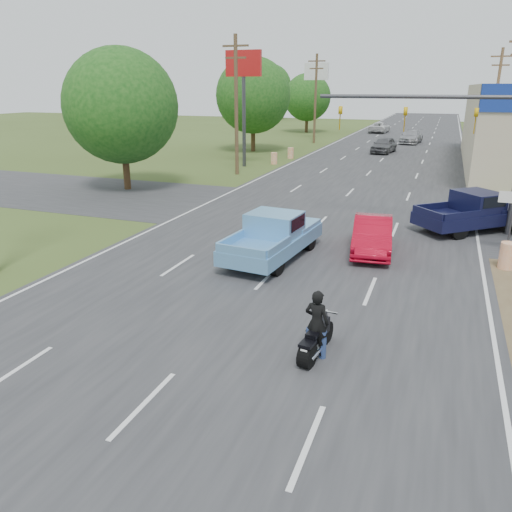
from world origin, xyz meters
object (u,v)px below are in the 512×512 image
at_px(motorcycle, 315,342).
at_px(navy_pickup, 477,211).
at_px(blue_pickup, 275,235).
at_px(distant_car_grey, 384,145).
at_px(red_convertible, 372,235).
at_px(distant_car_white, 379,128).
at_px(rider, 317,326).
at_px(distant_car_silver, 411,137).

height_order(motorcycle, navy_pickup, navy_pickup).
relative_size(blue_pickup, distant_car_grey, 1.22).
xyz_separation_m(blue_pickup, distant_car_grey, (-0.01, 35.11, -0.13)).
distance_m(motorcycle, navy_pickup, 14.68).
relative_size(red_convertible, navy_pickup, 0.78).
distance_m(distant_car_grey, distant_car_white, 24.16).
bearing_deg(rider, distant_car_grey, -77.21).
distance_m(navy_pickup, distant_car_grey, 29.05).
height_order(blue_pickup, distant_car_grey, blue_pickup).
bearing_deg(red_convertible, rider, -97.44).
distance_m(red_convertible, navy_pickup, 6.49).
relative_size(motorcycle, blue_pickup, 0.35).
distance_m(motorcycle, blue_pickup, 7.79).
height_order(red_convertible, distant_car_silver, distant_car_silver).
distance_m(navy_pickup, distant_car_silver, 38.81).
relative_size(navy_pickup, distant_car_silver, 1.05).
distance_m(red_convertible, distant_car_silver, 43.46).
bearing_deg(rider, distant_car_silver, -80.22).
bearing_deg(motorcycle, distant_car_silver, 99.77).
bearing_deg(distant_car_white, rider, 99.35).
bearing_deg(distant_car_grey, navy_pickup, -67.17).
xyz_separation_m(motorcycle, distant_car_grey, (-3.42, 42.10, 0.35)).
relative_size(rider, distant_car_grey, 0.36).
xyz_separation_m(rider, distant_car_silver, (-1.51, 52.41, -0.08)).
bearing_deg(rider, motorcycle, 90.00).
relative_size(red_convertible, distant_car_white, 0.81).
bearing_deg(red_convertible, distant_car_grey, 89.18).
xyz_separation_m(distant_car_silver, distant_car_white, (-5.43, 13.55, -0.03)).
height_order(red_convertible, distant_car_grey, distant_car_grey).
height_order(rider, distant_car_silver, rider).
distance_m(blue_pickup, distant_car_grey, 35.11).
relative_size(red_convertible, distant_car_silver, 0.81).
height_order(red_convertible, rider, rider).
distance_m(blue_pickup, distant_car_silver, 45.50).
distance_m(rider, distant_car_silver, 52.44).
bearing_deg(distant_car_grey, distant_car_white, 106.02).
relative_size(motorcycle, rider, 1.17).
bearing_deg(distant_car_grey, motorcycle, -77.69).
height_order(rider, blue_pickup, blue_pickup).
bearing_deg(blue_pickup, navy_pickup, 48.97).
bearing_deg(red_convertible, distant_car_silver, 85.22).
xyz_separation_m(distant_car_grey, distant_car_silver, (1.92, 10.35, -0.03)).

